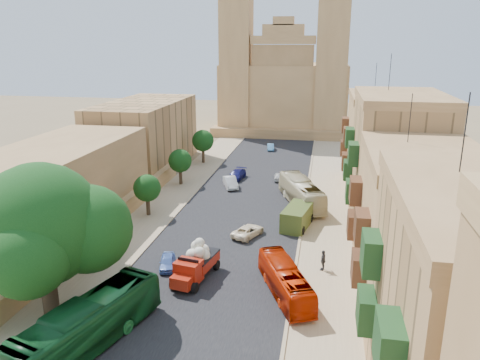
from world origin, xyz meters
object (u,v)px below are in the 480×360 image
(car_blue_a, at_px, (168,262))
(car_white_b, at_px, (279,176))
(olive_pickup, at_px, (297,217))
(street_tree_d, at_px, (203,141))
(street_tree_c, at_px, (180,161))
(church, at_px, (285,86))
(ficus_tree, at_px, (43,229))
(street_tree_b, at_px, (147,188))
(bus_green_north, at_px, (88,325))
(car_white_a, at_px, (231,182))
(pedestrian_c, at_px, (323,260))
(red_truck, at_px, (195,263))
(bus_red_east, at_px, (285,281))
(car_blue_b, at_px, (271,147))
(pedestrian_a, at_px, (297,292))
(car_dkblue, at_px, (237,175))
(car_cream, at_px, (248,231))
(street_tree_a, at_px, (95,222))
(bus_cream_east, at_px, (301,192))

(car_blue_a, height_order, car_white_b, car_white_b)
(olive_pickup, bearing_deg, street_tree_d, 123.96)
(street_tree_c, relative_size, car_blue_a, 1.50)
(olive_pickup, distance_m, car_blue_a, 15.24)
(church, height_order, car_white_b, church)
(ficus_tree, relative_size, street_tree_b, 2.37)
(olive_pickup, distance_m, car_white_b, 17.09)
(bus_green_north, xyz_separation_m, car_white_a, (1.99, 34.73, -0.90))
(street_tree_b, relative_size, bus_green_north, 0.41)
(ficus_tree, relative_size, street_tree_c, 2.28)
(street_tree_c, bearing_deg, pedestrian_c, -48.53)
(church, xyz_separation_m, street_tree_c, (-10.00, -42.61, -6.30))
(red_truck, distance_m, car_blue_a, 3.33)
(ficus_tree, height_order, street_tree_c, ficus_tree)
(red_truck, height_order, bus_red_east, red_truck)
(church, height_order, car_blue_b, church)
(street_tree_c, distance_m, red_truck, 26.88)
(car_blue_a, relative_size, pedestrian_a, 1.63)
(car_blue_a, bearing_deg, pedestrian_c, -6.39)
(street_tree_d, distance_m, car_white_a, 14.37)
(olive_pickup, height_order, pedestrian_c, olive_pickup)
(car_dkblue, xyz_separation_m, car_white_b, (5.86, 0.57, -0.09))
(church, distance_m, olive_pickup, 56.14)
(ficus_tree, xyz_separation_m, red_truck, (8.54, 6.78, -5.07))
(car_blue_a, xyz_separation_m, car_cream, (5.63, 7.89, 0.01))
(bus_green_north, relative_size, pedestrian_a, 5.81)
(street_tree_b, bearing_deg, car_white_b, 51.50)
(street_tree_c, distance_m, pedestrian_a, 32.73)
(olive_pickup, bearing_deg, car_white_a, 128.02)
(car_blue_a, height_order, car_cream, car_cream)
(street_tree_a, relative_size, pedestrian_a, 2.87)
(ficus_tree, height_order, car_white_a, ficus_tree)
(street_tree_b, xyz_separation_m, street_tree_d, (-0.00, 24.00, 0.44))
(red_truck, xyz_separation_m, bus_cream_east, (7.36, 19.74, 0.10))
(car_white_a, bearing_deg, pedestrian_a, -90.26)
(street_tree_c, bearing_deg, street_tree_d, 90.00)
(red_truck, height_order, car_blue_a, red_truck)
(street_tree_b, xyz_separation_m, bus_red_east, (16.50, -14.42, -1.90))
(ficus_tree, bearing_deg, car_blue_b, 80.78)
(bus_red_east, distance_m, car_dkblue, 31.50)
(street_tree_d, bearing_deg, street_tree_b, -90.00)
(olive_pickup, bearing_deg, pedestrian_a, -86.20)
(street_tree_a, relative_size, car_white_b, 1.76)
(street_tree_b, bearing_deg, pedestrian_a, -41.66)
(car_blue_a, height_order, car_white_a, car_white_a)
(pedestrian_a, bearing_deg, car_cream, -45.30)
(street_tree_a, bearing_deg, olive_pickup, 34.88)
(street_tree_a, xyz_separation_m, car_white_b, (12.88, 28.19, -3.23))
(bus_red_east, xyz_separation_m, car_white_b, (-3.62, 30.61, -0.65))
(street_tree_c, xyz_separation_m, pedestrian_c, (19.28, -21.82, -2.32))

